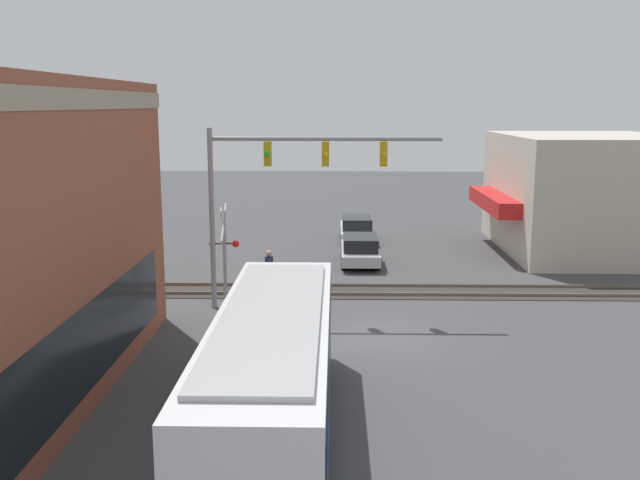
# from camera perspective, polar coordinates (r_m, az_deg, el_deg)

# --- Properties ---
(ground_plane) EXTENTS (120.00, 120.00, 0.00)m
(ground_plane) POSITION_cam_1_polar(r_m,az_deg,el_deg) (23.92, 4.58, -7.82)
(ground_plane) COLOR #424244
(shop_building) EXTENTS (11.01, 9.61, 6.08)m
(shop_building) POSITION_cam_1_polar(r_m,az_deg,el_deg) (39.93, 20.39, 3.52)
(shop_building) COLOR beige
(shop_building) RESTS_ON ground
(city_bus) EXTENTS (11.09, 2.59, 3.09)m
(city_bus) POSITION_cam_1_polar(r_m,az_deg,el_deg) (16.43, -3.81, -10.34)
(city_bus) COLOR silver
(city_bus) RESTS_ON ground
(traffic_signal_gantry) EXTENTS (0.42, 8.60, 6.79)m
(traffic_signal_gantry) POSITION_cam_1_polar(r_m,az_deg,el_deg) (26.39, -3.00, 5.28)
(traffic_signal_gantry) COLOR gray
(traffic_signal_gantry) RESTS_ON ground
(crossing_signal) EXTENTS (1.41, 1.18, 3.81)m
(crossing_signal) POSITION_cam_1_polar(r_m,az_deg,el_deg) (27.97, -7.67, -0.28)
(crossing_signal) COLOR gray
(crossing_signal) RESTS_ON ground
(rail_track_near) EXTENTS (2.60, 60.00, 0.15)m
(rail_track_near) POSITION_cam_1_polar(r_m,az_deg,el_deg) (29.65, 3.93, -4.07)
(rail_track_near) COLOR #332D28
(rail_track_near) RESTS_ON ground
(parked_car_silver) EXTENTS (4.47, 1.82, 1.39)m
(parked_car_silver) POSITION_cam_1_polar(r_m,az_deg,el_deg) (34.60, 3.22, -0.85)
(parked_car_silver) COLOR #B7B7BC
(parked_car_silver) RESTS_ON ground
(parked_car_white) EXTENTS (4.72, 1.82, 1.42)m
(parked_car_white) POSITION_cam_1_polar(r_m,az_deg,el_deg) (40.31, 2.95, 0.84)
(parked_car_white) COLOR silver
(parked_car_white) RESTS_ON ground
(pedestrian_at_crossing) EXTENTS (0.34, 0.34, 1.86)m
(pedestrian_at_crossing) POSITION_cam_1_polar(r_m,az_deg,el_deg) (28.85, -4.09, -2.59)
(pedestrian_at_crossing) COLOR black
(pedestrian_at_crossing) RESTS_ON ground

